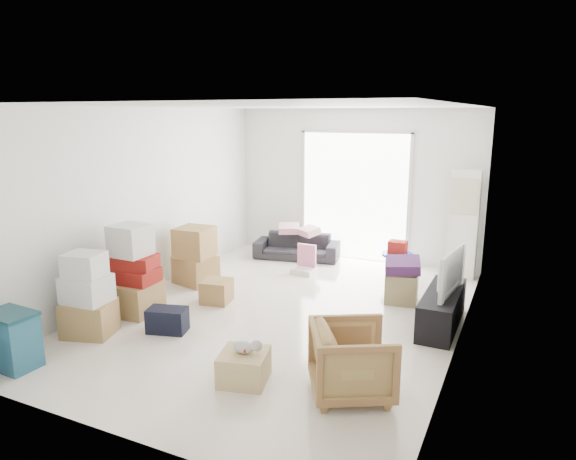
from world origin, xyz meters
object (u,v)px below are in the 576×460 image
at_px(storage_bins, 12,340).
at_px(wood_crate, 244,367).
at_px(tv_console, 442,309).
at_px(armchair, 352,358).
at_px(sofa, 297,242).
at_px(television, 443,287).
at_px(ottoman, 402,287).
at_px(kids_table, 397,252).
at_px(ac_tower, 463,224).

relative_size(storage_bins, wood_crate, 1.32).
distance_m(tv_console, armchair, 2.09).
distance_m(sofa, armchair, 4.71).
distance_m(television, ottoman, 0.95).
distance_m(television, kids_table, 1.89).
distance_m(sofa, ottoman, 2.66).
xyz_separation_m(tv_console, television, (0.00, 0.00, 0.29)).
height_order(tv_console, ottoman, tv_console).
xyz_separation_m(armchair, kids_table, (-0.45, 3.65, 0.07)).
distance_m(armchair, kids_table, 3.68).
relative_size(sofa, armchair, 2.02).
bearing_deg(kids_table, armchair, -82.92).
relative_size(ottoman, wood_crate, 0.94).
distance_m(television, storage_bins, 4.94).
distance_m(ac_tower, television, 2.22).
xyz_separation_m(sofa, ottoman, (2.26, -1.41, -0.08)).
bearing_deg(ac_tower, sofa, -177.00).
xyz_separation_m(television, storage_bins, (-3.90, -3.02, -0.21)).
distance_m(sofa, kids_table, 2.00).
height_order(television, ottoman, television).
distance_m(ac_tower, armchair, 4.26).
height_order(tv_console, wood_crate, tv_console).
height_order(tv_console, television, television).
distance_m(ac_tower, storage_bins, 6.50).
height_order(television, kids_table, kids_table).
distance_m(tv_console, wood_crate, 2.73).
relative_size(tv_console, sofa, 0.88).
height_order(tv_console, kids_table, kids_table).
bearing_deg(ottoman, wood_crate, -107.54).
distance_m(ottoman, wood_crate, 3.01).
distance_m(armchair, ottoman, 2.65).
bearing_deg(ac_tower, wood_crate, -108.82).
distance_m(television, armchair, 2.09).
xyz_separation_m(storage_bins, ottoman, (3.25, 3.64, -0.09)).
bearing_deg(sofa, kids_table, -23.16).
relative_size(ac_tower, television, 1.84).
xyz_separation_m(sofa, armchair, (2.40, -4.05, 0.08)).
bearing_deg(storage_bins, armchair, 16.44).
distance_m(sofa, storage_bins, 5.15).
bearing_deg(tv_console, ac_tower, 91.31).
distance_m(tv_console, kids_table, 1.91).
height_order(ottoman, kids_table, kids_table).
bearing_deg(armchair, ac_tower, -35.21).
distance_m(tv_console, sofa, 3.55).
height_order(television, armchair, armchair).
xyz_separation_m(sofa, storage_bins, (-0.99, -5.05, 0.01)).
distance_m(ac_tower, kids_table, 1.15).
bearing_deg(storage_bins, ottoman, 48.29).
height_order(television, wood_crate, television).
relative_size(storage_bins, kids_table, 0.97).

